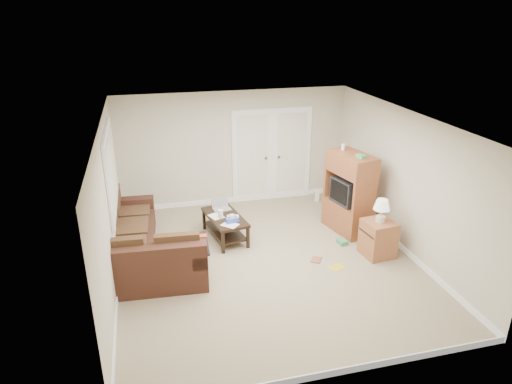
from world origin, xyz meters
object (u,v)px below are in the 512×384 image
object	(u,v)px
sectional_sofa	(137,248)
coffee_table	(225,226)
side_cabinet	(378,236)
tv_armoire	(349,193)

from	to	relation	value
sectional_sofa	coffee_table	size ratio (longest dim) A/B	2.29
coffee_table	side_cabinet	size ratio (longest dim) A/B	1.14
sectional_sofa	tv_armoire	bearing A→B (deg)	8.87
sectional_sofa	side_cabinet	bearing A→B (deg)	-5.74
sectional_sofa	side_cabinet	world-z (taller)	side_cabinet
coffee_table	side_cabinet	world-z (taller)	side_cabinet
sectional_sofa	tv_armoire	size ratio (longest dim) A/B	1.66
coffee_table	tv_armoire	bearing A→B (deg)	-16.54
coffee_table	tv_armoire	xyz separation A→B (m)	(2.40, -0.25, 0.54)
sectional_sofa	coffee_table	world-z (taller)	sectional_sofa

